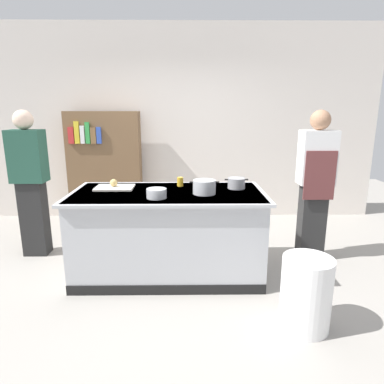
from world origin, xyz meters
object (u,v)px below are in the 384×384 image
at_px(juice_cup, 180,182).
at_px(person_chef, 315,183).
at_px(sauce_pan, 236,183).
at_px(mixing_bowl, 157,193).
at_px(person_guest, 30,181).
at_px(stock_pot, 204,187).
at_px(trash_bin, 306,293).
at_px(bookshelf, 105,167).
at_px(onion, 114,183).

relative_size(juice_cup, person_chef, 0.06).
distance_m(sauce_pan, mixing_bowl, 0.90).
xyz_separation_m(sauce_pan, person_guest, (-2.36, 0.37, -0.05)).
distance_m(stock_pot, sauce_pan, 0.42).
relative_size(sauce_pan, juice_cup, 2.49).
relative_size(mixing_bowl, juice_cup, 1.92).
height_order(juice_cup, trash_bin, juice_cup).
relative_size(sauce_pan, person_guest, 0.14).
distance_m(trash_bin, person_guest, 3.20).
relative_size(stock_pot, juice_cup, 2.94).
distance_m(trash_bin, person_chef, 1.53).
height_order(sauce_pan, person_guest, person_guest).
bearing_deg(sauce_pan, bookshelf, 137.52).
relative_size(onion, bookshelf, 0.05).
distance_m(person_guest, bookshelf, 1.40).
relative_size(person_chef, bookshelf, 1.01).
height_order(juice_cup, bookshelf, bookshelf).
xyz_separation_m(stock_pot, mixing_bowl, (-0.46, -0.16, -0.02)).
bearing_deg(sauce_pan, person_chef, 12.62).
bearing_deg(person_guest, mixing_bowl, 55.66).
relative_size(trash_bin, bookshelf, 0.35).
distance_m(sauce_pan, person_guest, 2.39).
relative_size(onion, stock_pot, 0.27).
bearing_deg(bookshelf, juice_cup, -51.98).
height_order(stock_pot, juice_cup, stock_pot).
xyz_separation_m(stock_pot, trash_bin, (0.77, -0.87, -0.67)).
distance_m(sauce_pan, trash_bin, 1.35).
relative_size(stock_pot, person_chef, 0.17).
relative_size(stock_pot, bookshelf, 0.17).
relative_size(sauce_pan, mixing_bowl, 1.30).
distance_m(onion, juice_cup, 0.71).
distance_m(mixing_bowl, person_guest, 1.72).
height_order(stock_pot, person_guest, person_guest).
xyz_separation_m(sauce_pan, person_chef, (0.92, 0.21, -0.04)).
bearing_deg(onion, sauce_pan, -0.90).
bearing_deg(sauce_pan, mixing_bowl, -154.35).
bearing_deg(mixing_bowl, juice_cup, 67.18).
height_order(mixing_bowl, juice_cup, juice_cup).
xyz_separation_m(mixing_bowl, bookshelf, (-0.98, 2.04, -0.09)).
relative_size(onion, trash_bin, 0.13).
bearing_deg(onion, stock_pot, -14.69).
bearing_deg(mixing_bowl, onion, 140.20).
bearing_deg(bookshelf, onion, -73.27).
xyz_separation_m(juice_cup, person_guest, (-1.76, 0.25, -0.04)).
height_order(onion, sauce_pan, sauce_pan).
bearing_deg(person_guest, trash_bin, 54.02).
height_order(stock_pot, person_chef, person_chef).
xyz_separation_m(onion, sauce_pan, (1.31, -0.02, -0.00)).
xyz_separation_m(onion, mixing_bowl, (0.49, -0.41, -0.01)).
height_order(sauce_pan, mixing_bowl, sauce_pan).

